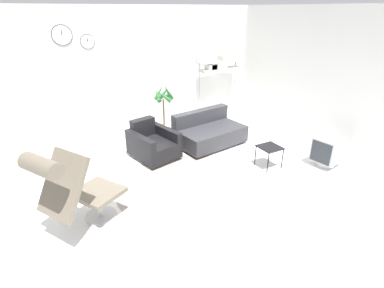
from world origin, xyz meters
TOP-DOWN VIEW (x-y plane):
  - ground_plane at (0.00, 0.00)m, footprint 12.00×12.00m
  - wall_back at (-0.00, 2.87)m, footprint 12.00×0.09m
  - wall_right at (3.22, 0.00)m, footprint 0.06×12.00m
  - round_rug at (-0.10, -0.07)m, footprint 2.39×2.39m
  - lounge_chair at (-1.90, -0.37)m, footprint 1.22×1.04m
  - armchair_red at (-0.20, 1.22)m, footprint 0.91×1.03m
  - couch_low at (1.11, 1.24)m, footprint 1.53×1.08m
  - side_table at (1.54, -0.19)m, footprint 0.39×0.39m
  - crt_television at (2.53, -0.68)m, footprint 0.54×0.51m
  - potted_plant at (0.49, 2.20)m, footprint 0.51×0.49m
  - shelf_unit at (2.23, 2.56)m, footprint 1.17×0.28m

SIDE VIEW (x-z plane):
  - ground_plane at x=0.00m, z-range 0.00..0.00m
  - round_rug at x=-0.10m, z-range 0.00..0.01m
  - couch_low at x=1.11m, z-range -0.09..0.60m
  - armchair_red at x=-0.20m, z-range -0.10..0.63m
  - crt_television at x=2.53m, z-range 0.02..0.59m
  - side_table at x=1.54m, z-range 0.16..0.57m
  - potted_plant at x=0.49m, z-range -0.08..1.15m
  - lounge_chair at x=-1.90m, z-range 0.13..1.38m
  - wall_right at x=3.22m, z-range 0.00..2.80m
  - wall_back at x=0.00m, z-range 0.00..2.80m
  - shelf_unit at x=2.23m, z-range 0.38..2.43m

